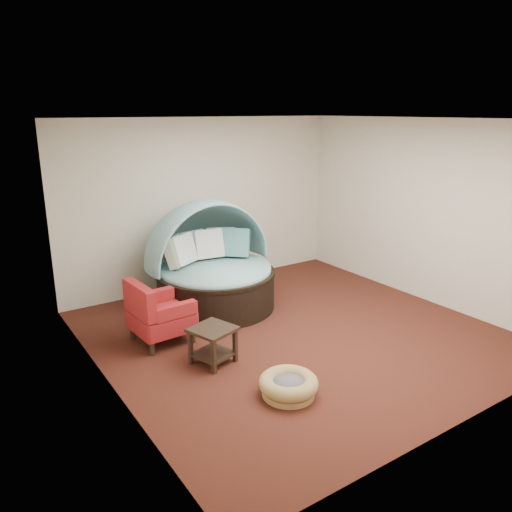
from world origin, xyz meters
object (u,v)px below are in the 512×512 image
side_table (213,340)px  pet_basket (288,385)px  red_armchair (157,314)px  canopy_daybed (212,258)px

side_table → pet_basket: bearing=-73.5°
red_armchair → pet_basket: bearing=-75.5°
pet_basket → red_armchair: bearing=108.1°
pet_basket → side_table: size_ratio=1.32×
canopy_daybed → pet_basket: bearing=-103.3°
side_table → red_armchair: bearing=110.0°
side_table → canopy_daybed: bearing=61.2°
red_armchair → canopy_daybed: bearing=27.8°
pet_basket → side_table: 1.13m
canopy_daybed → side_table: size_ratio=3.31×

